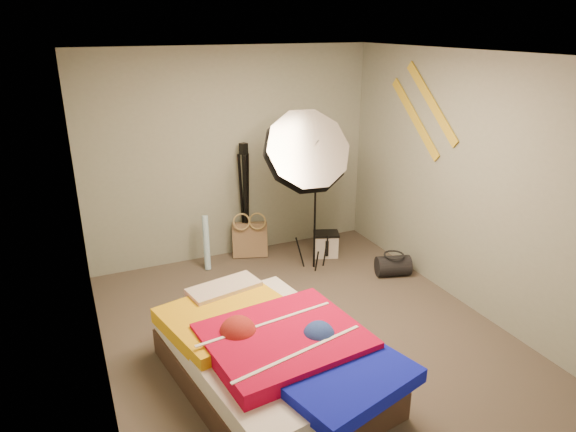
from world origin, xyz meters
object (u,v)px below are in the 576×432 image
tote_bag (250,240)px  camera_case (326,245)px  duffel_bag (393,266)px  camera_tripod (245,193)px  photo_umbrella (305,153)px  wrapping_roll (206,243)px  bed (271,355)px

tote_bag → camera_case: (0.86, -0.39, -0.07)m
duffel_bag → camera_tripod: (-1.34, 1.23, 0.69)m
camera_case → photo_umbrella: bearing=-124.2°
wrapping_roll → camera_tripod: 0.76m
duffel_bag → camera_tripod: size_ratio=0.27×
camera_case → photo_umbrella: 1.39m
wrapping_roll → camera_case: 1.47m
camera_case → photo_umbrella: size_ratio=0.14×
photo_umbrella → bed: bearing=-123.5°
tote_bag → camera_case: bearing=-6.4°
bed → camera_tripod: 2.56m
tote_bag → wrapping_roll: 0.60m
camera_case → camera_tripod: 1.20m
camera_case → wrapping_roll: bearing=-169.7°
wrapping_roll → duffel_bag: size_ratio=1.67×
wrapping_roll → camera_tripod: camera_tripod is taller
tote_bag → camera_tripod: (-0.02, 0.06, 0.60)m
duffel_bag → camera_case: bearing=136.8°
wrapping_roll → bed: (-0.11, -2.24, -0.05)m
camera_case → camera_tripod: size_ratio=0.20×
camera_case → duffel_bag: 0.90m
bed → duffel_bag: bearing=30.5°
camera_tripod → bed: bearing=-105.4°
tote_bag → bed: (-0.69, -2.35, 0.06)m
duffel_bag → camera_tripod: camera_tripod is taller
tote_bag → photo_umbrella: bearing=-42.1°
tote_bag → camera_case: size_ratio=1.50×
wrapping_roll → duffel_bag: bearing=-29.3°
tote_bag → bed: 2.45m
camera_tripod → duffel_bag: bearing=-42.7°
duffel_bag → photo_umbrella: photo_umbrella is taller
duffel_bag → camera_tripod: 1.95m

